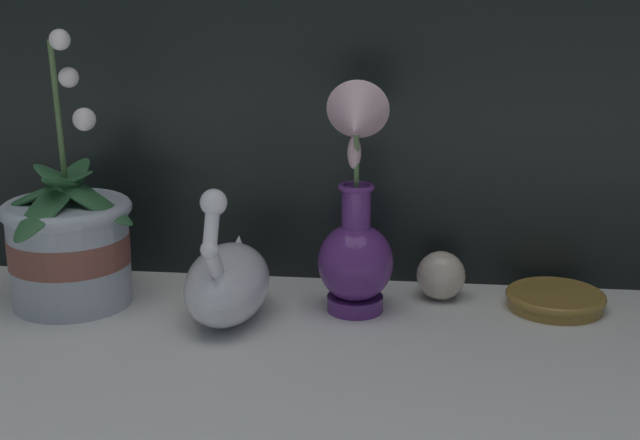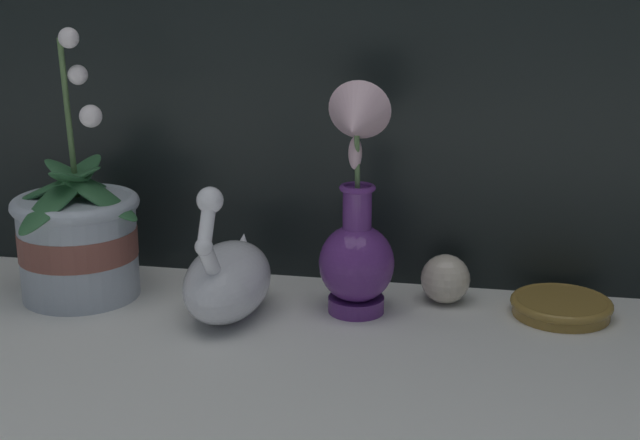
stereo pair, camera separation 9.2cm
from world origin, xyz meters
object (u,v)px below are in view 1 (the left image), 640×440
object	(u,v)px
swan_figurine	(228,280)
glass_sphere	(441,275)
amber_dish	(555,299)
orchid_potted_plant	(69,242)
blue_vase	(356,227)

from	to	relation	value
swan_figurine	glass_sphere	world-z (taller)	swan_figurine
swan_figurine	amber_dish	distance (m)	0.45
orchid_potted_plant	blue_vase	bearing A→B (deg)	1.24
blue_vase	amber_dish	xyz separation A→B (m)	(0.28, 0.05, -0.11)
orchid_potted_plant	amber_dish	xyz separation A→B (m)	(0.67, 0.05, -0.08)
glass_sphere	swan_figurine	bearing A→B (deg)	-159.67
blue_vase	swan_figurine	bearing A→B (deg)	-166.02
orchid_potted_plant	blue_vase	size ratio (longest dim) A/B	1.20
swan_figurine	blue_vase	distance (m)	0.19
swan_figurine	amber_dish	bearing A→B (deg)	11.12
swan_figurine	amber_dish	size ratio (longest dim) A/B	1.56
orchid_potted_plant	glass_sphere	size ratio (longest dim) A/B	5.46
orchid_potted_plant	swan_figurine	xyz separation A→B (m)	(0.23, -0.03, -0.03)
blue_vase	glass_sphere	world-z (taller)	blue_vase
swan_figurine	glass_sphere	bearing A→B (deg)	20.33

